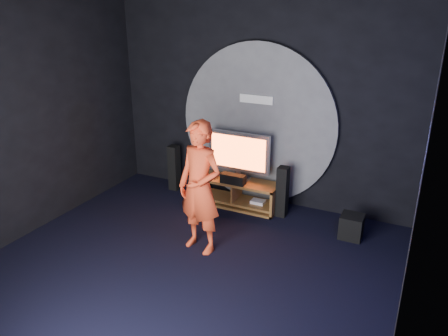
% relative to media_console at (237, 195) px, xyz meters
% --- Properties ---
extents(floor, '(5.00, 5.00, 0.00)m').
position_rel_media_console_xyz_m(floor, '(0.16, -2.05, -0.19)').
color(floor, black).
rests_on(floor, ground).
extents(back_wall, '(5.00, 0.04, 3.50)m').
position_rel_media_console_xyz_m(back_wall, '(0.16, 0.45, 1.56)').
color(back_wall, black).
rests_on(back_wall, ground).
extents(left_wall, '(0.04, 5.00, 3.50)m').
position_rel_media_console_xyz_m(left_wall, '(-2.34, -2.05, 1.56)').
color(left_wall, black).
rests_on(left_wall, ground).
extents(right_wall, '(0.04, 5.00, 3.50)m').
position_rel_media_console_xyz_m(right_wall, '(2.66, -2.05, 1.56)').
color(right_wall, black).
rests_on(right_wall, ground).
extents(wall_disc_panel, '(2.60, 0.11, 2.60)m').
position_rel_media_console_xyz_m(wall_disc_panel, '(0.16, 0.39, 1.11)').
color(wall_disc_panel, '#515156').
rests_on(wall_disc_panel, ground).
extents(media_console, '(1.39, 0.45, 0.45)m').
position_rel_media_console_xyz_m(media_console, '(0.00, 0.00, 0.00)').
color(media_console, brown).
rests_on(media_console, ground).
extents(tv, '(1.04, 0.22, 0.78)m').
position_rel_media_console_xyz_m(tv, '(-0.01, 0.07, 0.68)').
color(tv, '#ADADB4').
rests_on(tv, media_console).
extents(center_speaker, '(0.40, 0.15, 0.15)m').
position_rel_media_console_xyz_m(center_speaker, '(-0.01, -0.14, 0.33)').
color(center_speaker, black).
rests_on(center_speaker, media_console).
extents(remote, '(0.18, 0.05, 0.02)m').
position_rel_media_console_xyz_m(remote, '(-0.44, -0.12, 0.27)').
color(remote, black).
rests_on(remote, media_console).
extents(tower_speaker_left, '(0.16, 0.18, 0.81)m').
position_rel_media_console_xyz_m(tower_speaker_left, '(-1.28, 0.14, 0.21)').
color(tower_speaker_left, black).
rests_on(tower_speaker_left, ground).
extents(tower_speaker_right, '(0.16, 0.18, 0.81)m').
position_rel_media_console_xyz_m(tower_speaker_right, '(0.77, -0.01, 0.21)').
color(tower_speaker_right, black).
rests_on(tower_speaker_right, ground).
extents(subwoofer, '(0.31, 0.31, 0.34)m').
position_rel_media_console_xyz_m(subwoofer, '(1.88, -0.23, -0.02)').
color(subwoofer, black).
rests_on(subwoofer, ground).
extents(player, '(0.72, 0.54, 1.79)m').
position_rel_media_console_xyz_m(player, '(0.11, -1.42, 0.70)').
color(player, red).
rests_on(player, ground).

